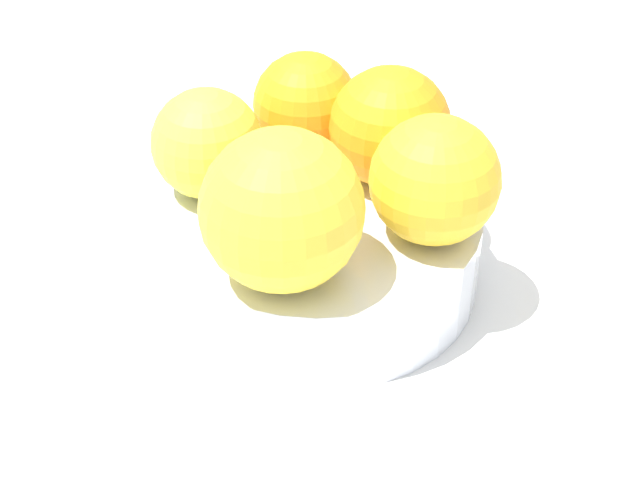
% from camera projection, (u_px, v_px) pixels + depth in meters
% --- Properties ---
extents(ground_plane, '(1.10, 1.10, 0.02)m').
position_uv_depth(ground_plane, '(320.00, 295.00, 0.55)').
color(ground_plane, white).
extents(fruit_bowl, '(0.17, 0.17, 0.05)m').
position_uv_depth(fruit_bowl, '(320.00, 249.00, 0.53)').
color(fruit_bowl, silver).
rests_on(fruit_bowl, ground_plane).
extents(orange_in_bowl_0, '(0.08, 0.08, 0.08)m').
position_uv_depth(orange_in_bowl_0, '(282.00, 210.00, 0.45)').
color(orange_in_bowl_0, yellow).
rests_on(orange_in_bowl_0, fruit_bowl).
extents(orange_in_bowl_1, '(0.06, 0.06, 0.06)m').
position_uv_depth(orange_in_bowl_1, '(207.00, 143.00, 0.52)').
color(orange_in_bowl_1, yellow).
rests_on(orange_in_bowl_1, fruit_bowl).
extents(orange_in_bowl_2, '(0.06, 0.06, 0.06)m').
position_uv_depth(orange_in_bowl_2, '(305.00, 104.00, 0.55)').
color(orange_in_bowl_2, orange).
rests_on(orange_in_bowl_2, fruit_bowl).
extents(orange_in_bowl_3, '(0.07, 0.07, 0.07)m').
position_uv_depth(orange_in_bowl_3, '(435.00, 180.00, 0.48)').
color(orange_in_bowl_3, yellow).
rests_on(orange_in_bowl_3, fruit_bowl).
extents(orange_in_bowl_4, '(0.07, 0.07, 0.07)m').
position_uv_depth(orange_in_bowl_4, '(390.00, 127.00, 0.52)').
color(orange_in_bowl_4, orange).
rests_on(orange_in_bowl_4, fruit_bowl).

